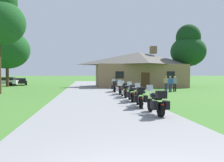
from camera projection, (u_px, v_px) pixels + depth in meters
ground_plane at (94, 93)px, 23.33m from camera, size 500.00×500.00×0.00m
asphalt_driveway at (95, 94)px, 21.34m from camera, size 6.40×80.00×0.06m
motorcycle_black_nearest_to_camera at (157, 103)px, 10.36m from camera, size 0.74×2.08×1.30m
motorcycle_red_second_in_row at (140, 97)px, 12.95m from camera, size 0.85×2.08×1.30m
motorcycle_silver_third_in_row at (132, 93)px, 15.63m from camera, size 0.77×2.08×1.30m
motorcycle_black_fourth_in_row at (124, 90)px, 18.43m from camera, size 0.66×2.08×1.30m
motorcycle_orange_fifth_in_row at (120, 88)px, 21.13m from camera, size 0.88×2.08×1.30m
motorcycle_blue_farthest_in_row at (114, 86)px, 24.06m from camera, size 0.77×2.08×1.30m
stone_lodge at (139, 69)px, 35.00m from camera, size 13.21×8.46×6.08m
bystander_tan_shirt_near_lodge at (166, 82)px, 26.41m from camera, size 0.50×0.36×1.69m
bystander_blue_shirt_beside_signpost at (170, 83)px, 24.48m from camera, size 0.41×0.43×1.69m
bystander_gray_shirt_by_tree at (175, 83)px, 25.03m from camera, size 0.54×0.27×1.67m
tree_right_of_lodge at (188, 47)px, 35.84m from camera, size 5.32×5.32×9.49m
tree_left_far at (7, 44)px, 34.84m from camera, size 6.67×6.67×10.71m
parked_white_suv_far_left at (3, 81)px, 37.14m from camera, size 4.68×2.07×1.40m
parked_black_sedan_far_left at (21, 81)px, 40.02m from camera, size 2.98×4.55×1.20m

